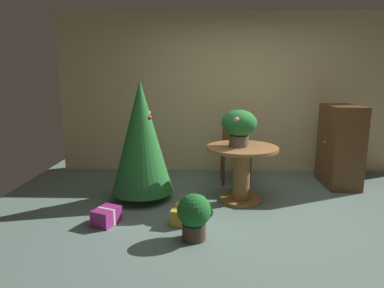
{
  "coord_description": "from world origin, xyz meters",
  "views": [
    {
      "loc": [
        -0.61,
        -3.52,
        1.6
      ],
      "look_at": [
        -0.73,
        0.29,
        0.83
      ],
      "focal_mm": 31.78,
      "sensor_mm": 36.0,
      "label": 1
    }
  ],
  "objects_px": {
    "holiday_tree": "(141,137)",
    "gift_box_gold": "(181,214)",
    "potted_plant": "(194,215)",
    "round_dining_table": "(242,167)",
    "flower_vase": "(239,125)",
    "gift_box_purple": "(106,216)",
    "wooden_cabinet": "(340,146)",
    "wooden_chair_far": "(236,145)",
    "gift_box_cream": "(195,204)"
  },
  "relations": [
    {
      "from": "potted_plant",
      "to": "flower_vase",
      "type": "bearing_deg",
      "value": 63.47
    },
    {
      "from": "round_dining_table",
      "to": "gift_box_cream",
      "type": "relative_size",
      "value": 3.64
    },
    {
      "from": "gift_box_cream",
      "to": "wooden_cabinet",
      "type": "bearing_deg",
      "value": 26.43
    },
    {
      "from": "holiday_tree",
      "to": "gift_box_purple",
      "type": "relative_size",
      "value": 4.5
    },
    {
      "from": "wooden_chair_far",
      "to": "gift_box_cream",
      "type": "distance_m",
      "value": 1.41
    },
    {
      "from": "gift_box_gold",
      "to": "flower_vase",
      "type": "bearing_deg",
      "value": 44.61
    },
    {
      "from": "flower_vase",
      "to": "gift_box_purple",
      "type": "xyz_separation_m",
      "value": [
        -1.51,
        -0.75,
        -0.91
      ]
    },
    {
      "from": "flower_vase",
      "to": "gift_box_gold",
      "type": "relative_size",
      "value": 1.34
    },
    {
      "from": "round_dining_table",
      "to": "wooden_chair_far",
      "type": "bearing_deg",
      "value": 90.0
    },
    {
      "from": "gift_box_purple",
      "to": "potted_plant",
      "type": "height_order",
      "value": "potted_plant"
    },
    {
      "from": "flower_vase",
      "to": "wooden_cabinet",
      "type": "xyz_separation_m",
      "value": [
        1.56,
        0.72,
        -0.4
      ]
    },
    {
      "from": "holiday_tree",
      "to": "gift_box_cream",
      "type": "distance_m",
      "value": 1.08
    },
    {
      "from": "flower_vase",
      "to": "gift_box_gold",
      "type": "xyz_separation_m",
      "value": [
        -0.69,
        -0.68,
        -0.91
      ]
    },
    {
      "from": "wooden_chair_far",
      "to": "holiday_tree",
      "type": "bearing_deg",
      "value": -146.98
    },
    {
      "from": "gift_box_purple",
      "to": "potted_plant",
      "type": "relative_size",
      "value": 0.74
    },
    {
      "from": "gift_box_purple",
      "to": "potted_plant",
      "type": "bearing_deg",
      "value": -18.4
    },
    {
      "from": "gift_box_cream",
      "to": "potted_plant",
      "type": "relative_size",
      "value": 0.53
    },
    {
      "from": "round_dining_table",
      "to": "gift_box_purple",
      "type": "bearing_deg",
      "value": -154.36
    },
    {
      "from": "flower_vase",
      "to": "wooden_cabinet",
      "type": "distance_m",
      "value": 1.77
    },
    {
      "from": "flower_vase",
      "to": "holiday_tree",
      "type": "bearing_deg",
      "value": 178.83
    },
    {
      "from": "wooden_chair_far",
      "to": "gift_box_gold",
      "type": "relative_size",
      "value": 2.82
    },
    {
      "from": "gift_box_cream",
      "to": "potted_plant",
      "type": "distance_m",
      "value": 0.77
    },
    {
      "from": "potted_plant",
      "to": "gift_box_gold",
      "type": "bearing_deg",
      "value": 110.72
    },
    {
      "from": "wooden_chair_far",
      "to": "potted_plant",
      "type": "xyz_separation_m",
      "value": [
        -0.58,
        -1.93,
        -0.3
      ]
    },
    {
      "from": "potted_plant",
      "to": "round_dining_table",
      "type": "bearing_deg",
      "value": 61.36
    },
    {
      "from": "holiday_tree",
      "to": "gift_box_gold",
      "type": "bearing_deg",
      "value": -51.85
    },
    {
      "from": "gift_box_gold",
      "to": "potted_plant",
      "type": "bearing_deg",
      "value": -69.28
    },
    {
      "from": "gift_box_purple",
      "to": "gift_box_gold",
      "type": "height_order",
      "value": "same"
    },
    {
      "from": "wooden_chair_far",
      "to": "potted_plant",
      "type": "distance_m",
      "value": 2.04
    },
    {
      "from": "wooden_chair_far",
      "to": "gift_box_purple",
      "type": "distance_m",
      "value": 2.29
    },
    {
      "from": "flower_vase",
      "to": "gift_box_purple",
      "type": "height_order",
      "value": "flower_vase"
    },
    {
      "from": "round_dining_table",
      "to": "wooden_cabinet",
      "type": "height_order",
      "value": "wooden_cabinet"
    },
    {
      "from": "flower_vase",
      "to": "gift_box_cream",
      "type": "relative_size",
      "value": 1.86
    },
    {
      "from": "potted_plant",
      "to": "gift_box_purple",
      "type": "bearing_deg",
      "value": 161.6
    },
    {
      "from": "gift_box_purple",
      "to": "gift_box_gold",
      "type": "relative_size",
      "value": 1.0
    },
    {
      "from": "flower_vase",
      "to": "round_dining_table",
      "type": "bearing_deg",
      "value": -5.6
    },
    {
      "from": "wooden_cabinet",
      "to": "potted_plant",
      "type": "xyz_separation_m",
      "value": [
        -2.1,
        -1.79,
        -0.34
      ]
    },
    {
      "from": "holiday_tree",
      "to": "wooden_cabinet",
      "type": "xyz_separation_m",
      "value": [
        2.8,
        0.69,
        -0.24
      ]
    },
    {
      "from": "flower_vase",
      "to": "wooden_chair_far",
      "type": "bearing_deg",
      "value": 86.82
    },
    {
      "from": "holiday_tree",
      "to": "potted_plant",
      "type": "distance_m",
      "value": 1.42
    },
    {
      "from": "holiday_tree",
      "to": "potted_plant",
      "type": "xyz_separation_m",
      "value": [
        0.7,
        -1.1,
        -0.58
      ]
    },
    {
      "from": "gift_box_gold",
      "to": "wooden_cabinet",
      "type": "bearing_deg",
      "value": 31.83
    },
    {
      "from": "holiday_tree",
      "to": "wooden_cabinet",
      "type": "height_order",
      "value": "holiday_tree"
    },
    {
      "from": "round_dining_table",
      "to": "gift_box_purple",
      "type": "relative_size",
      "value": 2.62
    },
    {
      "from": "gift_box_gold",
      "to": "potted_plant",
      "type": "xyz_separation_m",
      "value": [
        0.15,
        -0.4,
        0.17
      ]
    },
    {
      "from": "gift_box_purple",
      "to": "gift_box_gold",
      "type": "distance_m",
      "value": 0.82
    },
    {
      "from": "round_dining_table",
      "to": "flower_vase",
      "type": "xyz_separation_m",
      "value": [
        -0.05,
        0.0,
        0.53
      ]
    },
    {
      "from": "round_dining_table",
      "to": "holiday_tree",
      "type": "height_order",
      "value": "holiday_tree"
    },
    {
      "from": "gift_box_gold",
      "to": "gift_box_cream",
      "type": "bearing_deg",
      "value": 67.73
    },
    {
      "from": "holiday_tree",
      "to": "gift_box_purple",
      "type": "bearing_deg",
      "value": -109.13
    }
  ]
}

